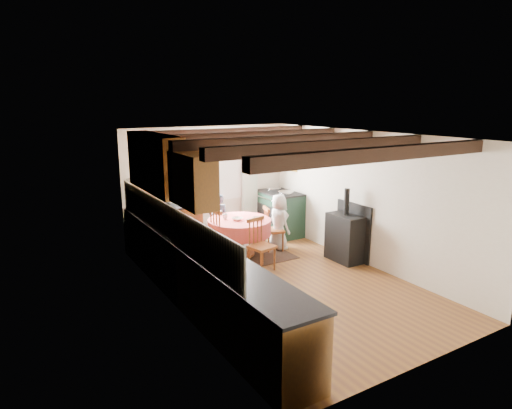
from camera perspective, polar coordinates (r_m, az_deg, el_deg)
floor at (r=7.40m, az=3.25°, el=-9.93°), size 3.60×5.50×0.00m
ceiling at (r=6.83m, az=3.51°, el=8.93°), size 3.60×5.50×0.00m
wall_back at (r=9.36m, az=-6.18°, el=2.64°), size 3.60×0.00×2.40m
wall_front at (r=5.10m, az=21.25°, el=-7.29°), size 3.60×0.00×2.40m
wall_left at (r=6.21m, az=-10.48°, el=-2.96°), size 0.00×5.50×2.40m
wall_right at (r=8.15m, az=13.88°, el=0.74°), size 0.00×5.50×2.40m
beam_a at (r=5.32m, az=15.87°, el=6.27°), size 3.60×0.16×0.16m
beam_b at (r=6.04m, az=8.92°, el=7.39°), size 3.60×0.16×0.16m
beam_c at (r=6.83m, az=3.50°, el=8.18°), size 3.60×0.16×0.16m
beam_d at (r=7.68m, az=-0.78°, el=8.76°), size 3.60×0.16×0.16m
beam_e at (r=8.55m, az=-4.21°, el=9.18°), size 3.60×0.16×0.16m
splash_left at (r=6.49m, az=-11.26°, el=-2.29°), size 0.02×4.50×0.55m
splash_back at (r=8.98m, az=-11.92°, el=1.97°), size 1.40×0.02×0.55m
base_cabinet_left at (r=6.56m, az=-7.73°, el=-8.98°), size 0.60×5.30×0.88m
base_cabinet_back at (r=8.88m, az=-11.39°, el=-3.17°), size 1.30×0.60×0.88m
worktop_left at (r=6.41m, az=-7.69°, el=-5.14°), size 0.64×5.30×0.04m
worktop_back at (r=8.75m, az=-11.48°, el=-0.31°), size 1.30×0.64×0.04m
wall_cabinet_glass at (r=7.23m, az=-12.87°, el=5.28°), size 0.34×1.80×0.90m
wall_cabinet_solid at (r=5.84m, az=-8.16°, el=3.16°), size 0.34×0.90×0.70m
window_frame at (r=9.33m, az=-5.64°, el=5.10°), size 1.34×0.03×1.54m
window_pane at (r=9.33m, az=-5.66°, el=5.10°), size 1.20×0.01×1.40m
curtain_left at (r=9.01m, az=-10.22°, el=1.43°), size 0.35×0.10×2.10m
curtain_right at (r=9.73m, az=-0.83°, el=2.51°), size 0.35×0.10×2.10m
curtain_rod at (r=9.18m, az=-5.50°, el=8.75°), size 2.00×0.03×0.03m
wall_picture at (r=9.78m, az=4.37°, el=6.09°), size 0.04×0.50×0.60m
wall_plate at (r=9.74m, az=-0.54°, el=6.10°), size 0.30×0.02×0.30m
rug at (r=8.58m, az=-2.11°, el=-6.55°), size 1.82×1.42×0.01m
dining_table at (r=8.47m, az=-2.13°, el=-4.28°), size 1.20×1.20×0.72m
chair_near at (r=7.73m, az=0.76°, el=-5.19°), size 0.48×0.49×0.93m
chair_left at (r=8.06m, az=-6.31°, el=-4.19°), size 0.48×0.46×1.01m
chair_right at (r=8.78m, az=2.30°, el=-3.11°), size 0.49×0.47×0.88m
aga_range at (r=9.79m, az=3.00°, el=-1.08°), size 0.69×1.07×0.98m
cast_iron_stove at (r=8.29m, az=11.42°, el=-2.62°), size 0.41×0.68×1.36m
child_far at (r=8.95m, az=-4.85°, el=-2.06°), size 0.45×0.34×1.11m
child_right at (r=8.83m, az=2.95°, el=-2.23°), size 0.36×0.55×1.11m
bowl_a at (r=8.31m, az=-2.43°, el=-1.86°), size 0.25×0.25×0.05m
bowl_b at (r=8.31m, az=0.15°, el=-1.83°), size 0.24×0.24×0.06m
cup at (r=8.40m, az=-3.98°, el=-1.55°), size 0.13×0.13×0.10m
canister_tall at (r=8.66m, az=-13.02°, el=0.48°), size 0.15×0.15×0.26m
canister_wide at (r=8.83m, az=-11.88°, el=0.51°), size 0.16×0.16×0.18m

